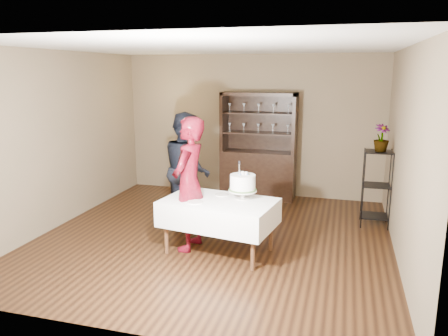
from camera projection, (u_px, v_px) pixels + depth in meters
The scene contains 14 objects.
floor at pixel (214, 237), 6.39m from camera, with size 5.00×5.00×0.00m, color black.
ceiling at pixel (213, 47), 5.80m from camera, with size 5.00×5.00×0.00m, color white.
back_wall at pixel (251, 126), 8.45m from camera, with size 5.00×0.02×2.70m, color brown.
wall_left at pixel (59, 139), 6.76m from camera, with size 0.02×5.00×2.70m, color brown.
wall_right at pixel (405, 156), 5.44m from camera, with size 0.02×5.00×2.70m, color brown.
china_hutch at pixel (258, 163), 8.31m from camera, with size 1.40×0.48×2.00m.
plant_etagere at pixel (376, 185), 6.78m from camera, with size 0.42×0.42×1.20m.
cake_table at pixel (219, 213), 5.77m from camera, with size 1.57×1.11×0.72m.
woman at pixel (189, 184), 5.84m from camera, with size 0.66×0.43×1.81m, color #3B0510.
man at pixel (187, 169), 6.84m from camera, with size 0.86×0.67×1.78m, color black.
cake at pixel (243, 184), 5.76m from camera, with size 0.41×0.41×0.52m.
plate_near at pixel (195, 202), 5.63m from camera, with size 0.21×0.21×0.01m, color silver.
plate_far at pixel (222, 195), 5.97m from camera, with size 0.19×0.19×0.01m, color silver.
potted_plant at pixel (381, 138), 6.60m from camera, with size 0.23×0.23×0.42m, color #476C33.
Camera 1 is at (1.77, -5.75, 2.39)m, focal length 35.00 mm.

